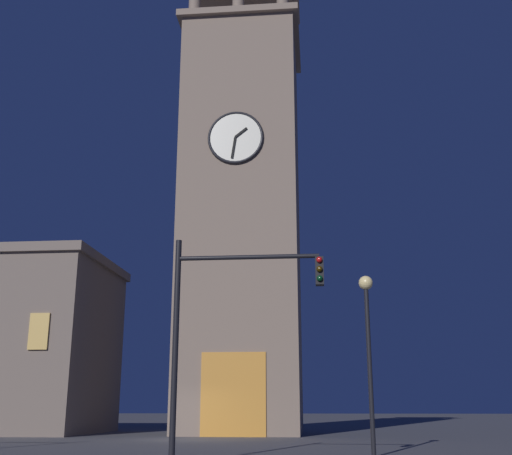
{
  "coord_description": "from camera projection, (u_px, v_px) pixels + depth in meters",
  "views": [
    {
      "loc": [
        -5.99,
        29.11,
        1.43
      ],
      "look_at": [
        -2.72,
        -5.86,
        11.35
      ],
      "focal_mm": 44.44,
      "sensor_mm": 36.0,
      "label": 1
    }
  ],
  "objects": [
    {
      "name": "ground_plane",
      "position": [
        183.0,
        439.0,
        28.04
      ],
      "size": [
        200.0,
        200.0,
        0.0
      ],
      "primitive_type": "plane",
      "color": "#4C4C51"
    },
    {
      "name": "traffic_signal_mid",
      "position": [
        224.0,
        311.0,
        16.71
      ],
      "size": [
        4.01,
        0.41,
        5.81
      ],
      "color": "black",
      "rests_on": "ground_plane"
    },
    {
      "name": "clocktower",
      "position": [
        242.0,
        213.0,
        36.79
      ],
      "size": [
        7.04,
        7.34,
        30.32
      ],
      "color": "gray",
      "rests_on": "ground_plane"
    },
    {
      "name": "street_lamp",
      "position": [
        368.0,
        329.0,
        19.41
      ],
      "size": [
        0.44,
        0.44,
        5.36
      ],
      "color": "black",
      "rests_on": "ground_plane"
    }
  ]
}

